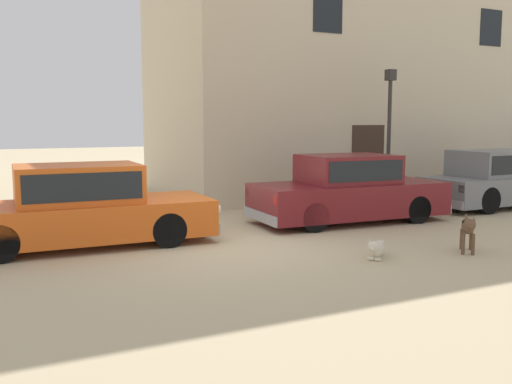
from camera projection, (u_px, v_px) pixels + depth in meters
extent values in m
plane|color=tan|center=(215.00, 246.00, 10.06)|extent=(80.00, 80.00, 0.00)
cube|color=#D15619|center=(82.00, 220.00, 10.05)|extent=(4.58, 1.85, 0.64)
cube|color=#D15619|center=(78.00, 183.00, 9.95)|extent=(2.13, 1.53, 0.66)
cube|color=black|center=(78.00, 183.00, 9.95)|extent=(1.96, 1.55, 0.46)
cube|color=#999BA0|center=(202.00, 222.00, 11.00)|extent=(0.17, 1.68, 0.20)
sphere|color=silver|center=(193.00, 200.00, 11.58)|extent=(0.20, 0.20, 0.20)
sphere|color=silver|center=(216.00, 209.00, 10.36)|extent=(0.20, 0.20, 0.20)
cylinder|color=black|center=(148.00, 217.00, 11.31)|extent=(0.63, 0.22, 0.62)
cylinder|color=black|center=(169.00, 230.00, 9.95)|extent=(0.63, 0.22, 0.62)
cube|color=maroon|center=(349.00, 199.00, 12.47)|extent=(4.32, 1.95, 0.72)
cube|color=maroon|center=(347.00, 169.00, 12.38)|extent=(2.03, 1.58, 0.61)
cube|color=black|center=(347.00, 168.00, 12.37)|extent=(1.87, 1.59, 0.43)
cube|color=#999BA0|center=(425.00, 205.00, 13.32)|extent=(0.22, 1.68, 0.20)
cube|color=#999BA0|center=(261.00, 216.00, 11.69)|extent=(0.22, 1.68, 0.20)
sphere|color=silver|center=(408.00, 184.00, 13.89)|extent=(0.20, 0.20, 0.20)
sphere|color=silver|center=(446.00, 190.00, 12.66)|extent=(0.20, 0.20, 0.20)
cube|color=red|center=(248.00, 192.00, 12.31)|extent=(0.05, 0.18, 0.18)
cube|color=red|center=(276.00, 200.00, 10.97)|extent=(0.05, 0.18, 0.18)
cylinder|color=black|center=(377.00, 201.00, 13.68)|extent=(0.62, 0.23, 0.60)
cylinder|color=black|center=(417.00, 209.00, 12.30)|extent=(0.62, 0.23, 0.60)
cylinder|color=black|center=(282.00, 207.00, 12.70)|extent=(0.62, 0.23, 0.60)
cylinder|color=black|center=(314.00, 217.00, 11.32)|extent=(0.62, 0.23, 0.60)
cube|color=slate|center=(501.00, 188.00, 14.76)|extent=(4.42, 1.72, 0.66)
cube|color=slate|center=(497.00, 163.00, 14.58)|extent=(2.22, 1.47, 0.66)
cube|color=black|center=(497.00, 163.00, 14.58)|extent=(2.04, 1.49, 0.46)
cube|color=#999BA0|center=(438.00, 202.00, 13.81)|extent=(0.14, 1.65, 0.20)
cube|color=red|center=(418.00, 183.00, 14.40)|extent=(0.04, 0.18, 0.18)
cube|color=red|center=(462.00, 189.00, 13.13)|extent=(0.04, 0.18, 0.18)
cylinder|color=black|center=(512.00, 188.00, 16.03)|extent=(0.65, 0.21, 0.65)
cylinder|color=black|center=(442.00, 193.00, 14.85)|extent=(0.65, 0.21, 0.65)
cylinder|color=black|center=(488.00, 200.00, 13.53)|extent=(0.65, 0.21, 0.65)
cube|color=beige|center=(370.00, 75.00, 18.97)|extent=(14.08, 5.44, 7.51)
cube|color=#38281E|center=(368.00, 163.00, 15.95)|extent=(1.10, 0.02, 2.10)
cube|color=black|center=(328.00, 11.00, 14.83)|extent=(0.90, 0.02, 1.10)
cube|color=black|center=(491.00, 28.00, 17.46)|extent=(0.90, 0.02, 1.10)
cylinder|color=beige|center=(378.00, 259.00, 8.98)|extent=(0.11, 0.11, 0.06)
cylinder|color=beige|center=(371.00, 259.00, 9.03)|extent=(0.11, 0.11, 0.06)
ellipsoid|color=beige|center=(378.00, 249.00, 9.23)|extent=(0.57, 0.53, 0.27)
sphere|color=beige|center=(374.00, 247.00, 8.89)|extent=(0.18, 0.18, 0.18)
cone|color=beige|center=(372.00, 249.00, 8.81)|extent=(0.14, 0.14, 0.10)
cone|color=beige|center=(377.00, 242.00, 8.86)|extent=(0.09, 0.09, 0.08)
cone|color=beige|center=(370.00, 241.00, 8.90)|extent=(0.09, 0.09, 0.08)
cylinder|color=beige|center=(382.00, 243.00, 9.56)|extent=(0.19, 0.17, 0.06)
cylinder|color=brown|center=(473.00, 245.00, 9.38)|extent=(0.06, 0.06, 0.36)
cylinder|color=brown|center=(463.00, 244.00, 9.42)|extent=(0.06, 0.06, 0.36)
cylinder|color=brown|center=(471.00, 240.00, 9.76)|extent=(0.06, 0.06, 0.36)
cylinder|color=brown|center=(462.00, 239.00, 9.80)|extent=(0.06, 0.06, 0.36)
ellipsoid|color=brown|center=(468.00, 227.00, 9.56)|extent=(0.57, 0.60, 0.23)
ellipsoid|color=black|center=(468.00, 223.00, 9.60)|extent=(0.37, 0.38, 0.12)
sphere|color=brown|center=(470.00, 225.00, 9.19)|extent=(0.19, 0.19, 0.19)
cone|color=brown|center=(470.00, 227.00, 9.09)|extent=(0.15, 0.15, 0.10)
cone|color=brown|center=(474.00, 220.00, 9.16)|extent=(0.09, 0.09, 0.09)
cone|color=brown|center=(466.00, 219.00, 9.19)|extent=(0.09, 0.09, 0.09)
cylinder|color=brown|center=(466.00, 219.00, 9.92)|extent=(0.17, 0.18, 0.17)
cylinder|color=#2D2B28|center=(389.00, 144.00, 14.73)|extent=(0.10, 0.10, 3.24)
cube|color=#2D2B28|center=(391.00, 75.00, 14.51)|extent=(0.22, 0.22, 0.28)
sphere|color=silver|center=(391.00, 75.00, 14.51)|extent=(0.18, 0.18, 0.18)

